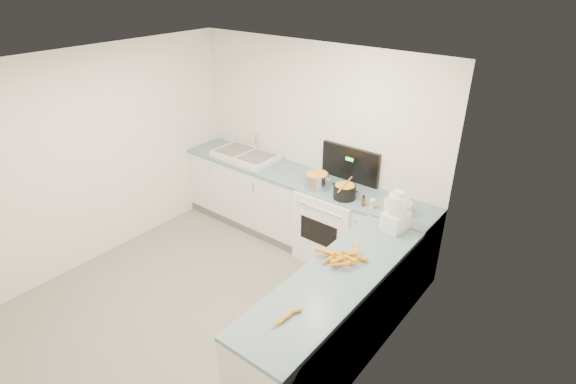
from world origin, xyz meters
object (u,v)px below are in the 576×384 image
Objects in this scene: black_pot at (345,192)px; spice_jar at (372,205)px; mixing_bowl at (397,207)px; stove at (334,223)px; steel_pot at (317,182)px; food_processor at (396,213)px; extract_bottle at (363,201)px; sink at (246,155)px.

black_pot is 0.36m from spice_jar.
stove is at bearing 173.96° from mixing_bowl.
stove is at bearing 34.47° from steel_pot.
stove reaches higher than black_pot.
spice_jar is 0.46m from food_processor.
stove reaches higher than mixing_bowl.
extract_bottle is at bearing -175.17° from spice_jar.
stove is 3.29× the size of food_processor.
sink is 1.91m from extract_bottle.
spice_jar is 0.22× the size of food_processor.
stove reaches higher than extract_bottle.
black_pot is at bearing 173.91° from extract_bottle.
steel_pot is 3.08× the size of spice_jar.
food_processor is at bearing -22.46° from stove.
sink is at bearing 177.43° from mixing_bowl.
stove is 1.58× the size of sink.
extract_bottle is (1.90, -0.18, 0.01)m from sink.
extract_bottle is (-0.36, -0.08, -0.01)m from mixing_bowl.
stove is 15.06× the size of spice_jar.
extract_bottle is at bearing -20.39° from stove.
food_processor is (0.93, -0.39, 0.64)m from stove.
extract_bottle reaches higher than spice_jar.
black_pot is at bearing -1.78° from steel_pot.
food_processor is at bearing -67.70° from mixing_bowl.
extract_bottle is 0.25× the size of food_processor.
stove is 1.54m from sink.
mixing_bowl reaches higher than spice_jar.
food_processor is (0.48, -0.22, 0.13)m from extract_bottle.
black_pot reaches higher than spice_jar.
black_pot is 0.60× the size of food_processor.
extract_bottle is (0.25, -0.03, -0.02)m from black_pot.
steel_pot is 0.98× the size of mixing_bowl.
sink is 2.42m from food_processor.
mixing_bowl is at bearing -6.04° from stove.
sink is 8.45× the size of extract_bottle.
food_processor is (0.38, -0.23, 0.13)m from spice_jar.
sink is 9.52× the size of spice_jar.
food_processor reaches higher than mixing_bowl.
steel_pot reaches higher than mixing_bowl.
food_processor is at bearing -9.56° from sink.
sink is 3.45× the size of black_pot.
sink is 2.01m from spice_jar.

